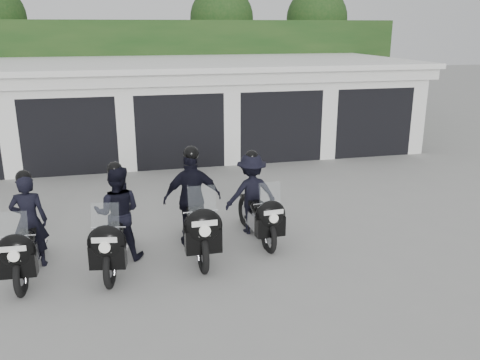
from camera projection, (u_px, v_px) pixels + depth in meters
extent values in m
plane|color=gray|center=(216.00, 240.00, 10.09)|extent=(80.00, 80.00, 0.00)
cube|color=white|center=(169.00, 106.00, 17.59)|extent=(16.00, 6.00, 2.80)
cube|color=white|center=(168.00, 63.00, 16.97)|extent=(16.40, 6.80, 0.16)
cube|color=white|center=(179.00, 79.00, 14.20)|extent=(16.40, 0.12, 0.40)
cube|color=black|center=(181.00, 164.00, 15.15)|extent=(16.00, 0.06, 0.24)
cube|color=white|center=(10.00, 128.00, 13.90)|extent=(0.50, 0.50, 2.80)
cube|color=black|center=(73.00, 129.00, 15.31)|extent=(2.60, 2.60, 2.20)
cube|color=white|center=(65.00, 86.00, 13.93)|extent=(2.60, 0.50, 0.60)
cube|color=white|center=(125.00, 123.00, 14.59)|extent=(0.50, 0.50, 2.80)
cube|color=black|center=(175.00, 124.00, 16.00)|extent=(2.60, 2.60, 2.20)
cube|color=white|center=(178.00, 83.00, 14.61)|extent=(2.60, 0.50, 0.60)
cube|color=white|center=(230.00, 119.00, 15.28)|extent=(0.50, 0.50, 2.80)
cube|color=black|center=(270.00, 120.00, 16.69)|extent=(2.60, 2.60, 2.20)
cube|color=white|center=(280.00, 80.00, 15.30)|extent=(2.60, 0.50, 0.60)
cube|color=white|center=(327.00, 115.00, 15.97)|extent=(0.50, 0.50, 2.80)
cube|color=black|center=(356.00, 116.00, 17.38)|extent=(2.60, 2.60, 2.20)
cube|color=white|center=(374.00, 78.00, 15.99)|extent=(2.60, 0.50, 0.60)
cube|color=white|center=(415.00, 111.00, 16.66)|extent=(0.50, 0.50, 2.80)
cube|color=#183914|center=(159.00, 74.00, 21.09)|extent=(20.00, 2.00, 4.30)
sphere|color=#183914|center=(222.00, 18.00, 22.50)|extent=(2.80, 2.80, 2.80)
cylinder|color=black|center=(222.00, 81.00, 23.30)|extent=(0.24, 0.24, 3.30)
sphere|color=#183914|center=(317.00, 18.00, 23.50)|extent=(2.80, 2.80, 2.80)
cylinder|color=black|center=(314.00, 79.00, 24.30)|extent=(0.24, 0.24, 3.30)
torus|color=black|center=(21.00, 276.00, 8.01)|extent=(0.14, 0.70, 0.70)
torus|color=black|center=(37.00, 241.00, 9.31)|extent=(0.14, 0.70, 0.70)
cube|color=#ADADB3|center=(29.00, 253.00, 8.66)|extent=(0.27, 0.54, 0.31)
cube|color=black|center=(30.00, 261.00, 8.69)|extent=(0.13, 1.25, 0.06)
ellipsoid|color=black|center=(25.00, 239.00, 8.41)|extent=(0.33, 0.57, 0.28)
cube|color=black|center=(30.00, 229.00, 8.79)|extent=(0.27, 0.54, 0.10)
ellipsoid|color=black|center=(16.00, 252.00, 7.81)|extent=(0.62, 0.34, 0.58)
cube|color=black|center=(18.00, 265.00, 7.87)|extent=(0.56, 0.23, 0.38)
cube|color=#B2BFC6|center=(13.00, 228.00, 7.73)|extent=(0.43, 0.13, 0.49)
cylinder|color=silver|center=(17.00, 236.00, 7.94)|extent=(0.54, 0.05, 0.03)
cube|color=white|center=(13.00, 249.00, 7.62)|extent=(0.38, 0.03, 0.09)
cube|color=white|center=(15.00, 259.00, 7.70)|extent=(0.17, 0.02, 0.10)
imported|color=black|center=(29.00, 221.00, 8.77)|extent=(0.63, 0.43, 1.68)
sphere|color=black|center=(23.00, 177.00, 8.54)|extent=(0.26, 0.26, 0.26)
torus|color=black|center=(110.00, 267.00, 8.27)|extent=(0.23, 0.73, 0.72)
torus|color=black|center=(123.00, 233.00, 9.64)|extent=(0.23, 0.73, 0.72)
cube|color=#ADADB3|center=(117.00, 245.00, 8.95)|extent=(0.35, 0.58, 0.32)
cube|color=black|center=(118.00, 253.00, 8.98)|extent=(0.30, 1.28, 0.06)
ellipsoid|color=black|center=(114.00, 231.00, 8.70)|extent=(0.41, 0.62, 0.29)
cube|color=black|center=(118.00, 220.00, 9.10)|extent=(0.35, 0.58, 0.10)
ellipsoid|color=black|center=(107.00, 243.00, 8.06)|extent=(0.67, 0.43, 0.59)
cube|color=black|center=(108.00, 256.00, 8.13)|extent=(0.60, 0.31, 0.40)
cube|color=#B2BFC6|center=(105.00, 219.00, 7.98)|extent=(0.45, 0.19, 0.51)
cylinder|color=silver|center=(108.00, 228.00, 8.20)|extent=(0.55, 0.12, 0.03)
cube|color=white|center=(104.00, 240.00, 7.87)|extent=(0.39, 0.08, 0.09)
cube|color=white|center=(105.00, 250.00, 7.95)|extent=(0.18, 0.04, 0.10)
imported|color=black|center=(118.00, 213.00, 9.08)|extent=(0.94, 0.79, 1.74)
sphere|color=black|center=(114.00, 169.00, 8.84)|extent=(0.27, 0.27, 0.27)
torus|color=black|center=(203.00, 252.00, 8.77)|extent=(0.12, 0.78, 0.78)
torus|color=black|center=(190.00, 220.00, 10.20)|extent=(0.12, 0.78, 0.78)
cube|color=#ADADB3|center=(196.00, 231.00, 9.49)|extent=(0.28, 0.59, 0.34)
cube|color=black|center=(196.00, 240.00, 9.52)|extent=(0.09, 1.39, 0.06)
ellipsoid|color=black|center=(197.00, 216.00, 9.21)|extent=(0.35, 0.62, 0.31)
cube|color=black|center=(193.00, 206.00, 9.63)|extent=(0.28, 0.59, 0.11)
ellipsoid|color=black|center=(203.00, 227.00, 8.54)|extent=(0.68, 0.36, 0.64)
cube|color=black|center=(203.00, 240.00, 8.62)|extent=(0.62, 0.24, 0.43)
cube|color=#B2BFC6|center=(202.00, 202.00, 8.45)|extent=(0.47, 0.13, 0.55)
cylinder|color=silver|center=(201.00, 212.00, 8.69)|extent=(0.60, 0.03, 0.03)
cube|color=white|center=(205.00, 224.00, 8.34)|extent=(0.43, 0.02, 0.10)
cube|color=white|center=(205.00, 234.00, 8.42)|extent=(0.19, 0.02, 0.11)
imported|color=black|center=(192.00, 199.00, 9.61)|extent=(1.10, 0.63, 1.88)
sphere|color=black|center=(191.00, 154.00, 9.35)|extent=(0.29, 0.29, 0.29)
torus|color=black|center=(268.00, 236.00, 9.54)|extent=(0.16, 0.69, 0.69)
torus|color=black|center=(245.00, 212.00, 10.77)|extent=(0.16, 0.69, 0.69)
cube|color=#ADADB3|center=(256.00, 220.00, 10.15)|extent=(0.29, 0.54, 0.30)
cube|color=black|center=(256.00, 227.00, 10.18)|extent=(0.18, 1.23, 0.06)
ellipsoid|color=black|center=(259.00, 207.00, 9.91)|extent=(0.35, 0.57, 0.27)
cube|color=black|center=(252.00, 200.00, 10.28)|extent=(0.29, 0.54, 0.09)
ellipsoid|color=black|center=(270.00, 215.00, 9.34)|extent=(0.62, 0.36, 0.57)
cube|color=black|center=(270.00, 226.00, 9.41)|extent=(0.56, 0.25, 0.38)
cube|color=#B2BFC6|center=(270.00, 195.00, 9.26)|extent=(0.42, 0.14, 0.48)
cylinder|color=silver|center=(267.00, 203.00, 9.46)|extent=(0.53, 0.07, 0.03)
cube|color=white|center=(274.00, 212.00, 9.16)|extent=(0.38, 0.05, 0.08)
cube|color=white|center=(273.00, 221.00, 9.24)|extent=(0.17, 0.03, 0.09)
imported|color=black|center=(251.00, 194.00, 10.26)|extent=(1.11, 0.64, 1.65)
sphere|color=black|center=(252.00, 156.00, 10.03)|extent=(0.25, 0.25, 0.25)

